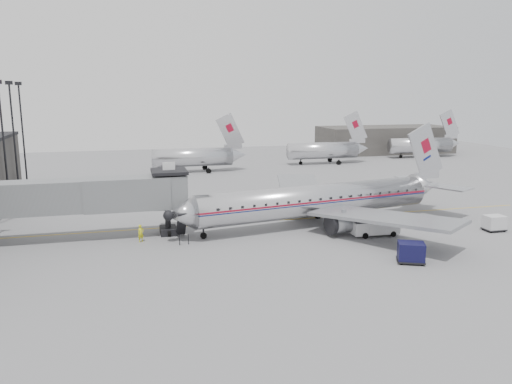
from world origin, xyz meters
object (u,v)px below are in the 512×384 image
(ramp_worker, at_px, (141,233))
(baggage_cart_navy, at_px, (411,252))
(baggage_cart_white, at_px, (494,223))
(airliner, at_px, (321,200))
(service_van, at_px, (375,224))

(ramp_worker, bearing_deg, baggage_cart_navy, -57.53)
(baggage_cart_white, bearing_deg, airliner, 158.41)
(airliner, xyz_separation_m, baggage_cart_navy, (2.68, -13.29, -1.73))
(ramp_worker, bearing_deg, airliner, -23.70)
(service_van, relative_size, baggage_cart_navy, 1.75)
(airliner, height_order, baggage_cart_navy, airliner)
(service_van, xyz_separation_m, baggage_cart_white, (12.43, -1.52, -0.29))
(baggage_cart_navy, relative_size, ramp_worker, 1.61)
(service_van, height_order, baggage_cart_white, service_van)
(airliner, distance_m, ramp_worker, 18.83)
(airliner, relative_size, baggage_cart_white, 16.08)
(service_van, bearing_deg, baggage_cart_white, -4.30)
(baggage_cart_white, relative_size, ramp_worker, 1.24)
(service_van, xyz_separation_m, ramp_worker, (-22.28, 3.50, -0.31))
(baggage_cart_navy, xyz_separation_m, baggage_cart_white, (13.39, 6.49, -0.07))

